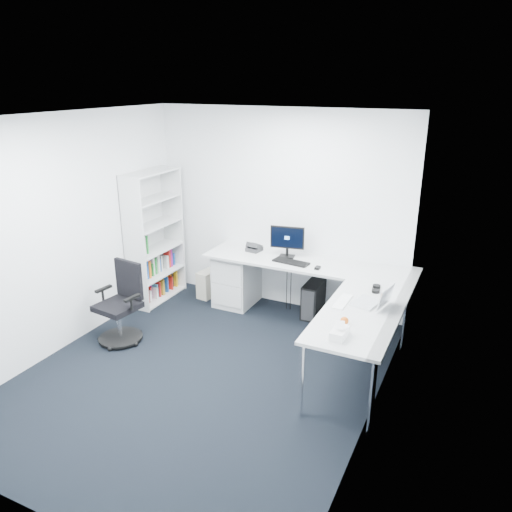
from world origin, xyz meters
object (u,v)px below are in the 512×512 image
at_px(l_desk, 297,301).
at_px(bookshelf, 154,237).
at_px(laptop, 367,293).
at_px(monitor, 287,242).
at_px(task_chair, 117,304).

height_order(l_desk, bookshelf, bookshelf).
bearing_deg(bookshelf, laptop, -10.95).
relative_size(l_desk, bookshelf, 1.48).
relative_size(bookshelf, monitor, 4.15).
bearing_deg(l_desk, bookshelf, 178.68).
bearing_deg(l_desk, laptop, -29.71).
distance_m(bookshelf, laptop, 3.22).
distance_m(bookshelf, task_chair, 1.37).
height_order(l_desk, task_chair, task_chair).
xyz_separation_m(l_desk, task_chair, (-1.83, -1.20, 0.09)).
distance_m(task_chair, monitor, 2.28).
xyz_separation_m(task_chair, laptop, (2.82, 0.63, 0.44)).
xyz_separation_m(bookshelf, laptop, (3.16, -0.61, -0.01)).
height_order(l_desk, monitor, monitor).
relative_size(task_chair, laptop, 2.83).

